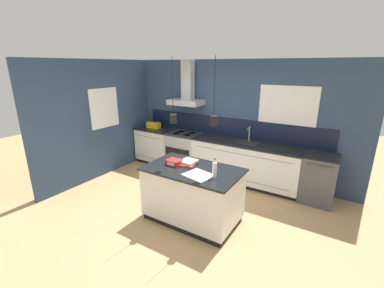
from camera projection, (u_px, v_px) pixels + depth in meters
ground_plane at (179, 211)px, 4.56m from camera, size 16.00×16.00×0.00m
wall_back at (226, 117)px, 5.81m from camera, size 5.60×2.22×2.60m
wall_left at (109, 118)px, 5.96m from camera, size 0.08×3.80×2.60m
counter_run_left at (157, 145)px, 6.74m from camera, size 1.00×0.64×0.91m
counter_run_sink at (244, 163)px, 5.51m from camera, size 2.34×0.64×1.23m
oven_range at (184, 151)px, 6.29m from camera, size 0.77×0.66×0.91m
dishwasher at (319, 178)px, 4.77m from camera, size 0.58×0.65×0.91m
kitchen_island at (193, 194)px, 4.19m from camera, size 1.53×0.92×0.91m
bottle_on_island at (215, 169)px, 3.72m from camera, size 0.07×0.07×0.29m
book_stack at (189, 162)px, 4.22m from camera, size 0.30×0.37×0.07m
red_supply_box at (174, 162)px, 4.20m from camera, size 0.23×0.19×0.09m
paper_pile at (199, 175)px, 3.81m from camera, size 0.48×0.43×0.01m
yellow_toolbox at (154, 125)px, 6.62m from camera, size 0.34×0.18×0.19m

